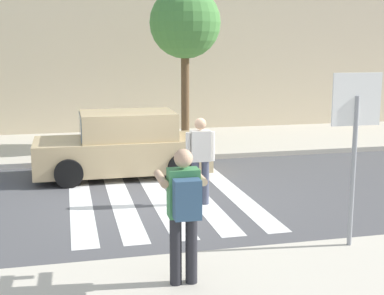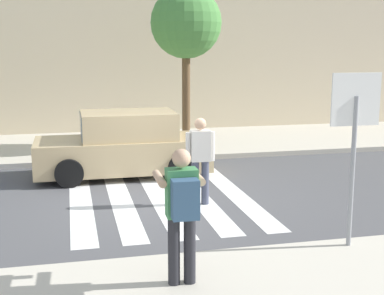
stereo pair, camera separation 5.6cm
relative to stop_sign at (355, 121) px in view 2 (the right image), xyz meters
The scene contains 13 objects.
ground_plane 4.59m from the stop_sign, 123.13° to the left, with size 120.00×120.00×0.00m, color #4C4C4F.
sidewalk_far 9.91m from the stop_sign, 103.42° to the left, with size 60.00×4.80×0.14m, color beige.
building_facade_far 14.15m from the stop_sign, 99.25° to the left, with size 56.00×4.00×7.62m, color beige.
crosswalk_stripe_0 5.68m from the stop_sign, 136.52° to the left, with size 0.44×5.20×0.01m, color silver.
crosswalk_stripe_1 5.17m from the stop_sign, 129.89° to the left, with size 0.44×5.20×0.01m, color silver.
crosswalk_stripe_2 4.74m from the stop_sign, 121.68° to the left, with size 0.44×5.20×0.01m, color silver.
crosswalk_stripe_3 4.42m from the stop_sign, 111.71° to the left, with size 0.44×5.20×0.01m, color silver.
crosswalk_stripe_4 4.22m from the stop_sign, 100.17° to the left, with size 0.44×5.20×0.01m, color silver.
stop_sign is the anchor object (origin of this frame).
photographer_with_backpack 2.94m from the stop_sign, 164.27° to the right, with size 0.59×0.85×1.72m.
pedestrian_crossing 3.52m from the stop_sign, 117.52° to the left, with size 0.58×0.24×1.72m.
parked_car_tan 6.51m from the stop_sign, 115.56° to the left, with size 4.10×1.92×1.55m.
street_tree_center 8.58m from the stop_sign, 94.42° to the left, with size 2.04×2.04×4.63m.
Camera 2 is at (-1.75, -10.36, 3.08)m, focal length 50.00 mm.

